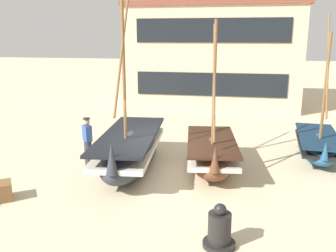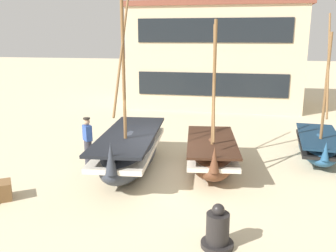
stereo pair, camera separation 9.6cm
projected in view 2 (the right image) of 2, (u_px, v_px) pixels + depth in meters
ground_plane at (162, 175)px, 11.91m from camera, size 120.00×120.00×0.00m
fishing_boat_near_left at (318, 145)px, 13.45m from camera, size 1.68×3.97×5.19m
fishing_boat_centre_large at (130, 150)px, 12.17m from camera, size 2.14×5.14×6.45m
fishing_boat_far_right at (211, 153)px, 12.15m from camera, size 2.03×4.00×4.89m
fisherman_by_hull at (88, 142)px, 12.68m from camera, size 0.41×0.41×1.68m
capstan_winch at (218, 230)px, 7.77m from camera, size 0.71×0.71×0.99m
cargo_crate at (0, 191)px, 10.07m from camera, size 0.83×0.83×0.50m
harbor_building_main at (216, 55)px, 23.78m from camera, size 10.75×6.48×6.39m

